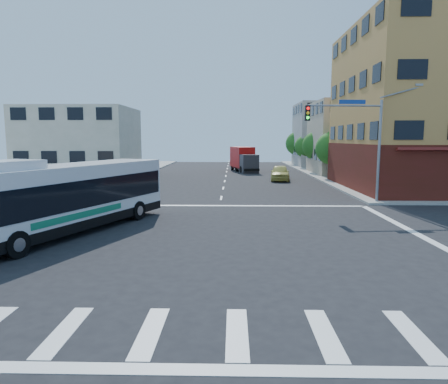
{
  "coord_description": "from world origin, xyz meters",
  "views": [
    {
      "loc": [
        0.9,
        -16.64,
        4.42
      ],
      "look_at": [
        0.42,
        3.76,
        1.69
      ],
      "focal_mm": 32.0,
      "sensor_mm": 36.0,
      "label": 1
    }
  ],
  "objects": [
    {
      "name": "ground",
      "position": [
        0.0,
        0.0,
        0.0
      ],
      "size": [
        120.0,
        120.0,
        0.0
      ],
      "primitive_type": "plane",
      "color": "black",
      "rests_on": "ground"
    },
    {
      "name": "street_tree_a",
      "position": [
        11.9,
        27.92,
        3.59
      ],
      "size": [
        3.6,
        3.6,
        5.53
      ],
      "color": "#372114",
      "rests_on": "ground"
    },
    {
      "name": "signal_mast_ne",
      "position": [
        9.08,
        10.62,
        4.98
      ],
      "size": [
        7.91,
        1.13,
        8.07
      ],
      "color": "gray",
      "rests_on": "ground"
    },
    {
      "name": "building_east_far",
      "position": [
        16.98,
        47.98,
        5.01
      ],
      "size": [
        12.06,
        10.06,
        10.0
      ],
      "color": "#A4A49F",
      "rests_on": "ground"
    },
    {
      "name": "parked_car",
      "position": [
        5.89,
        25.93,
        0.82
      ],
      "size": [
        2.44,
        4.99,
        1.64
      ],
      "primitive_type": "imported",
      "rotation": [
        0.0,
        0.0,
        -0.11
      ],
      "color": "#C8BF56",
      "rests_on": "ground"
    },
    {
      "name": "building_east_near",
      "position": [
        16.98,
        33.98,
        4.51
      ],
      "size": [
        12.06,
        10.06,
        9.0
      ],
      "color": "tan",
      "rests_on": "ground"
    },
    {
      "name": "building_west",
      "position": [
        -17.02,
        29.98,
        4.01
      ],
      "size": [
        12.06,
        10.06,
        8.0
      ],
      "color": "beige",
      "rests_on": "ground"
    },
    {
      "name": "transit_bus",
      "position": [
        -6.85,
        1.59,
        1.75
      ],
      "size": [
        6.8,
        12.18,
        3.57
      ],
      "rotation": [
        0.0,
        0.0,
        -0.37
      ],
      "color": "black",
      "rests_on": "ground"
    },
    {
      "name": "box_truck",
      "position": [
        2.32,
        37.64,
        1.61
      ],
      "size": [
        3.83,
        7.66,
        3.32
      ],
      "rotation": [
        0.0,
        0.0,
        0.24
      ],
      "color": "#2A2A2F",
      "rests_on": "ground"
    },
    {
      "name": "street_tree_c",
      "position": [
        11.9,
        43.92,
        3.46
      ],
      "size": [
        3.4,
        3.4,
        5.29
      ],
      "color": "#372114",
      "rests_on": "ground"
    },
    {
      "name": "street_tree_d",
      "position": [
        11.9,
        51.92,
        3.88
      ],
      "size": [
        4.0,
        4.0,
        6.03
      ],
      "color": "#372114",
      "rests_on": "ground"
    },
    {
      "name": "street_tree_b",
      "position": [
        11.9,
        35.92,
        3.75
      ],
      "size": [
        3.8,
        3.8,
        5.79
      ],
      "color": "#372114",
      "rests_on": "ground"
    }
  ]
}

